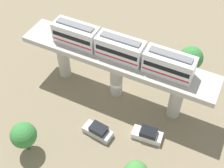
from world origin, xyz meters
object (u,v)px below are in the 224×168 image
Objects in this scene: parked_car_silver at (98,131)px; tree_far_corner at (24,135)px; tree_mid_lot at (191,58)px; parked_car_white at (147,134)px; train at (120,48)px.

parked_car_silver is 0.85× the size of tree_far_corner.
parked_car_silver is at bearing 130.57° from tree_far_corner.
tree_mid_lot is at bearing 147.27° from tree_far_corner.
tree_far_corner reaches higher than parked_car_silver.
parked_car_silver is at bearing -74.50° from parked_car_white.
tree_far_corner is at bearing -43.51° from parked_car_silver.
parked_car_silver is 0.80× the size of tree_mid_lot.
parked_car_silver is 19.10m from tree_mid_lot.
train reaches higher than tree_far_corner.
tree_mid_lot is at bearing 161.67° from parked_car_silver.
tree_mid_lot reaches higher than parked_car_silver.
tree_far_corner is (6.30, -7.36, 2.64)m from parked_car_silver.
parked_car_silver is at bearing -24.25° from tree_mid_lot.
tree_far_corner is (14.36, -6.79, -6.09)m from train.
train is 4.70× the size of parked_car_silver.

